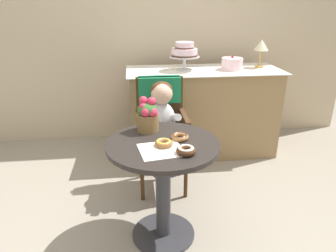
% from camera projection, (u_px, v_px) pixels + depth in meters
% --- Properties ---
extents(ground_plane, '(8.00, 8.00, 0.00)m').
position_uv_depth(ground_plane, '(163.00, 234.00, 2.24)').
color(ground_plane, gray).
extents(back_wall, '(4.80, 0.10, 2.70)m').
position_uv_depth(back_wall, '(146.00, 20.00, 3.45)').
color(back_wall, '#C1AD8E').
rests_on(back_wall, ground).
extents(cafe_table, '(0.72, 0.72, 0.72)m').
position_uv_depth(cafe_table, '(163.00, 172.00, 2.06)').
color(cafe_table, '#282321').
rests_on(cafe_table, ground).
extents(wicker_chair, '(0.42, 0.45, 0.95)m').
position_uv_depth(wicker_chair, '(161.00, 115.00, 2.67)').
color(wicker_chair, '#472D19').
rests_on(wicker_chair, ground).
extents(seated_child, '(0.27, 0.32, 0.73)m').
position_uv_depth(seated_child, '(162.00, 118.00, 2.52)').
color(seated_child, silver).
rests_on(seated_child, ground).
extents(paper_napkin, '(0.29, 0.28, 0.00)m').
position_uv_depth(paper_napkin, '(161.00, 150.00, 1.87)').
color(paper_napkin, white).
rests_on(paper_napkin, cafe_table).
extents(donut_front, '(0.11, 0.11, 0.04)m').
position_uv_depth(donut_front, '(164.00, 143.00, 1.92)').
color(donut_front, '#936033').
rests_on(donut_front, cafe_table).
extents(donut_mid, '(0.11, 0.11, 0.03)m').
position_uv_depth(donut_mid, '(180.00, 136.00, 2.02)').
color(donut_mid, '#AD7542').
rests_on(donut_mid, cafe_table).
extents(donut_side, '(0.12, 0.12, 0.04)m').
position_uv_depth(donut_side, '(186.00, 150.00, 1.82)').
color(donut_side, '#4C2D19').
rests_on(donut_side, cafe_table).
extents(flower_vase, '(0.15, 0.15, 0.24)m').
position_uv_depth(flower_vase, '(148.00, 115.00, 2.12)').
color(flower_vase, brown).
rests_on(flower_vase, cafe_table).
extents(display_counter, '(1.56, 0.62, 0.90)m').
position_uv_depth(display_counter, '(202.00, 112.00, 3.33)').
color(display_counter, '#93754C').
rests_on(display_counter, ground).
extents(tiered_cake_stand, '(0.30, 0.30, 0.28)m').
position_uv_depth(tiered_cake_stand, '(184.00, 52.00, 3.08)').
color(tiered_cake_stand, silver).
rests_on(tiered_cake_stand, display_counter).
extents(round_layer_cake, '(0.21, 0.21, 0.14)m').
position_uv_depth(round_layer_cake, '(232.00, 64.00, 3.15)').
color(round_layer_cake, silver).
rests_on(round_layer_cake, display_counter).
extents(table_lamp, '(0.15, 0.15, 0.28)m').
position_uv_depth(table_lamp, '(261.00, 46.00, 3.19)').
color(table_lamp, '#B28C47').
rests_on(table_lamp, display_counter).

